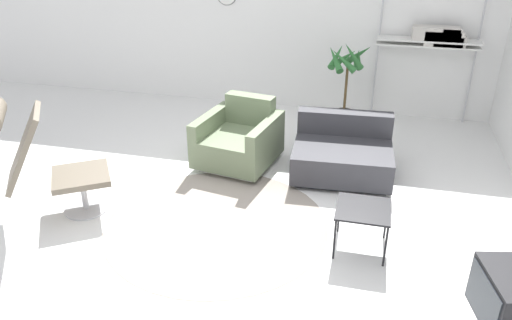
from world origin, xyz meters
TOP-DOWN VIEW (x-y plane):
  - ground_plane at (0.00, 0.00)m, footprint 12.00×12.00m
  - wall_back at (-0.00, 3.13)m, footprint 12.00×0.09m
  - round_rug at (0.07, -0.38)m, footprint 2.19×2.19m
  - lounge_chair at (-1.60, -0.62)m, footprint 1.13×0.99m
  - armchair_red at (-0.07, 0.99)m, footprint 0.99×1.04m
  - couch_low at (1.16, 1.01)m, footprint 1.16×0.99m
  - side_table at (1.46, -0.43)m, footprint 0.47×0.47m
  - potted_plant at (1.05, 2.44)m, footprint 0.65×0.64m
  - shelf_unit at (2.22, 2.91)m, footprint 1.37×0.28m

SIDE VIEW (x-z plane):
  - ground_plane at x=0.00m, z-range 0.00..0.00m
  - round_rug at x=0.07m, z-range 0.00..0.01m
  - couch_low at x=1.16m, z-range -0.09..0.56m
  - armchair_red at x=-0.07m, z-range -0.10..0.66m
  - side_table at x=1.46m, z-range 0.17..0.60m
  - potted_plant at x=1.05m, z-range -0.05..1.21m
  - lounge_chair at x=-1.60m, z-range 0.10..1.32m
  - shelf_unit at x=2.22m, z-range 0.26..2.18m
  - wall_back at x=0.00m, z-range 0.00..2.80m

